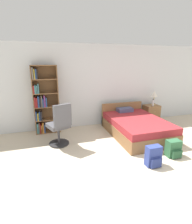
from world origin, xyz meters
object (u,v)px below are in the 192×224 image
at_px(bed, 135,126).
at_px(backpack_blue, 154,157).
at_px(backpack_green, 173,149).
at_px(water_bottle, 153,103).
at_px(bookshelf, 43,102).
at_px(table_lamp, 154,94).
at_px(office_chair, 60,126).
at_px(nightstand, 151,113).

height_order(bed, backpack_blue, bed).
bearing_deg(backpack_green, backpack_blue, -163.86).
xyz_separation_m(bed, water_bottle, (1.07, 0.75, 0.46)).
bearing_deg(bookshelf, table_lamp, -1.21).
xyz_separation_m(office_chair, water_bottle, (3.24, 0.84, 0.19)).
distance_m(water_bottle, backpack_green, 2.36).
xyz_separation_m(water_bottle, backpack_blue, (-1.53, -2.31, -0.52)).
relative_size(office_chair, backpack_green, 2.92).
distance_m(table_lamp, water_bottle, 0.31).
bearing_deg(nightstand, bed, -142.45).
relative_size(bed, backpack_green, 5.42).
xyz_separation_m(bed, backpack_green, (0.19, -1.37, -0.08)).
xyz_separation_m(table_lamp, backpack_blue, (-1.63, -2.42, -0.78)).
distance_m(office_chair, backpack_green, 2.72).
bearing_deg(backpack_green, bed, 98.03).
xyz_separation_m(bookshelf, bed, (2.52, -0.94, -0.70)).
bearing_deg(backpack_blue, office_chair, 139.38).
xyz_separation_m(bed, backpack_blue, (-0.46, -1.56, -0.05)).
height_order(bed, nightstand, bed).
relative_size(office_chair, water_bottle, 4.63).
relative_size(water_bottle, backpack_blue, 0.56).
bearing_deg(bed, backpack_green, -81.97).
relative_size(bed, water_bottle, 8.59).
relative_size(bed, table_lamp, 4.15).
xyz_separation_m(water_bottle, backpack_green, (-0.87, -2.12, -0.54)).
distance_m(office_chair, table_lamp, 3.51).
relative_size(bookshelf, nightstand, 3.27).
distance_m(bookshelf, nightstand, 3.68).
bearing_deg(backpack_green, nightstand, 67.79).
relative_size(bookshelf, office_chair, 1.78).
bearing_deg(backpack_green, table_lamp, 66.32).
height_order(bed, backpack_green, bed).
distance_m(bed, backpack_blue, 1.63).
bearing_deg(table_lamp, bookshelf, 178.79).
distance_m(bed, table_lamp, 1.63).
bearing_deg(water_bottle, table_lamp, 47.10).
xyz_separation_m(table_lamp, water_bottle, (-0.11, -0.11, -0.27)).
relative_size(bookshelf, backpack_green, 5.19).
distance_m(bookshelf, bed, 2.78).
relative_size(bookshelf, backpack_blue, 4.58).
bearing_deg(nightstand, bookshelf, 178.53).
bearing_deg(water_bottle, backpack_blue, -123.48).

